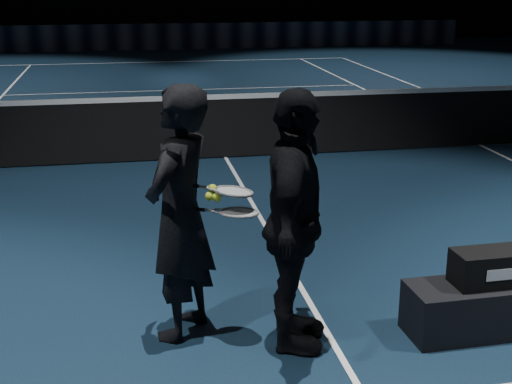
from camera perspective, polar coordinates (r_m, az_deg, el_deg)
floor at (r=10.63m, az=-2.45°, el=2.76°), size 36.00×36.00×0.00m
court_lines at (r=10.63m, az=-2.45°, el=2.78°), size 10.98×23.78×0.01m
net_mesh at (r=10.53m, az=-2.48°, el=5.13°), size 12.80×0.02×0.86m
net_tape at (r=10.44m, az=-2.51°, el=7.63°), size 12.80×0.03×0.07m
sponsor_backdrop at (r=25.83m, az=-7.49°, el=12.22°), size 22.00×0.15×0.90m
player_bench at (r=5.82m, az=18.33°, el=-8.70°), size 1.34×0.48×0.40m
racket_bag at (r=5.69m, az=18.65°, el=-5.69°), size 0.67×0.30×0.27m
bag_signature at (r=5.57m, az=19.36°, el=-6.24°), size 0.31×0.01×0.09m
player_a at (r=5.25m, az=-6.12°, el=-1.77°), size 0.77×0.84×1.92m
player_b at (r=5.04m, az=3.06°, el=-2.49°), size 0.79×1.21×1.92m
racket_lower at (r=5.11m, az=-1.35°, el=-1.66°), size 0.71×0.47×0.03m
racket_upper at (r=5.11m, az=-1.80°, el=0.04°), size 0.71×0.43×0.10m
tennis_balls at (r=5.12m, az=-3.46°, el=-0.18°), size 0.12×0.10×0.12m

